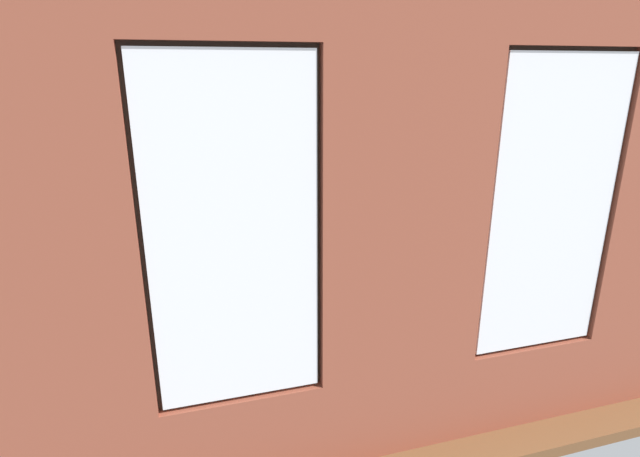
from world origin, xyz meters
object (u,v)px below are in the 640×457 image
coffee_table (321,267)px  table_plant_small (321,252)px  candle_jar (292,265)px  potted_plant_mid_room_small (351,242)px  potted_plant_beside_window_right (88,384)px  potted_plant_foreground_right (128,225)px  potted_plant_near_tv (130,321)px  cup_ceramic (331,262)px  media_console (87,317)px  remote_silver (345,256)px  tv_flatscreen (78,262)px  potted_plant_by_left_couch (386,227)px  couch_left (452,254)px  potted_plant_corner_far_left (592,303)px  couch_by_window (376,362)px  potted_plant_corner_near_left (404,191)px

coffee_table → table_plant_small: 0.20m
coffee_table → candle_jar: (0.40, 0.11, 0.11)m
potted_plant_mid_room_small → potted_plant_beside_window_right: potted_plant_beside_window_right is taller
potted_plant_foreground_right → potted_plant_near_tv: size_ratio=1.22×
candle_jar → potted_plant_beside_window_right: (2.01, 2.09, 0.12)m
cup_ceramic → table_plant_small: bearing=-48.4°
cup_ceramic → media_console: cup_ceramic is taller
table_plant_small → remote_silver: size_ratio=1.59×
tv_flatscreen → potted_plant_by_left_couch: tv_flatscreen is taller
couch_left → potted_plant_foreground_right: size_ratio=1.54×
couch_left → potted_plant_corner_far_left: (-0.15, 2.29, 0.31)m
couch_left → table_plant_small: (1.92, 0.07, 0.25)m
remote_silver → tv_flatscreen: tv_flatscreen is taller
couch_by_window → table_plant_small: bearing=-93.3°
couch_left → potted_plant_by_left_couch: 1.40m
coffee_table → potted_plant_mid_room_small: 0.96m
potted_plant_foreground_right → potted_plant_near_tv: 3.21m
potted_plant_mid_room_small → coffee_table: bearing=47.0°
remote_silver → potted_plant_beside_window_right: size_ratio=0.13×
cup_ceramic → potted_plant_beside_window_right: size_ratio=0.07×
candle_jar → potted_plant_mid_room_small: (-1.06, -0.82, -0.08)m
coffee_table → media_console: bearing=5.9°
couch_by_window → potted_plant_foreground_right: size_ratio=1.56×
couch_left → table_plant_small: couch_left is taller
tv_flatscreen → potted_plant_beside_window_right: potted_plant_beside_window_right is taller
couch_by_window → potted_plant_beside_window_right: size_ratio=1.44×
potted_plant_corner_far_left → potted_plant_mid_room_small: size_ratio=1.82×
cup_ceramic → potted_plant_corner_far_left: 2.89m
potted_plant_by_left_couch → potted_plant_corner_far_left: bearing=98.7°
couch_left → coffee_table: (1.92, 0.07, 0.05)m
couch_left → tv_flatscreen: 4.70m
table_plant_small → coffee_table: bearing=18.4°
cup_ceramic → potted_plant_corner_near_left: (-1.97, -2.06, 0.30)m
candle_jar → potted_plant_foreground_right: bearing=-44.6°
media_console → potted_plant_beside_window_right: size_ratio=0.92×
cup_ceramic → potted_plant_corner_far_left: size_ratio=0.08×
candle_jar → potted_plant_near_tv: potted_plant_near_tv is taller
potted_plant_by_left_couch → potted_plant_foreground_right: bearing=-6.7°
tv_flatscreen → potted_plant_foreground_right: 2.19m
candle_jar → potted_plant_near_tv: 2.16m
potted_plant_foreground_right → couch_left: bearing=157.5°
table_plant_small → potted_plant_near_tv: (2.19, 1.33, 0.05)m
media_console → potted_plant_mid_room_small: 3.53m
potted_plant_corner_near_left → potted_plant_foreground_right: bearing=0.9°
potted_plant_by_left_couch → potted_plant_near_tv: potted_plant_near_tv is taller
potted_plant_mid_room_small → potted_plant_by_left_couch: (-0.87, -0.71, -0.07)m
cup_ceramic → couch_left: bearing=-174.2°
couch_by_window → potted_plant_by_left_couch: (-1.65, -3.53, 0.02)m
potted_plant_by_left_couch → potted_plant_beside_window_right: bearing=42.5°
cup_ceramic → tv_flatscreen: 2.87m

